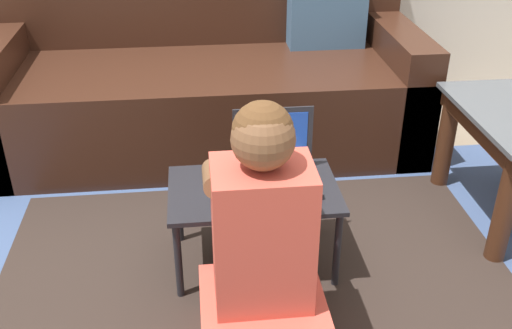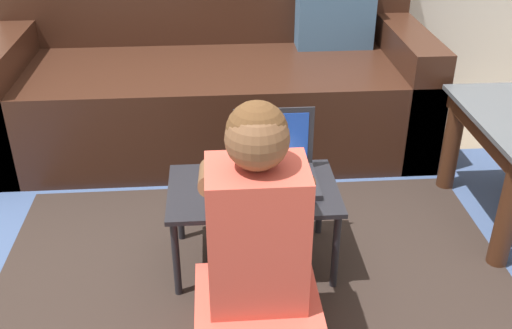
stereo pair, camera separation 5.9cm
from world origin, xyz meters
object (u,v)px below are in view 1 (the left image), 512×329
Objects in this scene: laptop_desk at (254,197)px; laptop at (276,170)px; couch at (207,79)px; person_seated at (262,253)px; computer_mouse at (221,186)px.

laptop reaches higher than laptop_desk.
couch is at bearing 96.55° from laptop_desk.
person_seated reaches higher than laptop_desk.
laptop is 0.19m from computer_mouse.
computer_mouse is at bearing -89.41° from couch.
laptop is at bearing -78.65° from couch.
laptop_desk is (0.12, -1.01, -0.03)m from couch.
person_seated reaches higher than laptop.
couch is 0.99m from laptop.
couch is 1.01m from computer_mouse.
laptop is 0.35× the size of person_seated.
couch reaches higher than person_seated.
couch is 19.38× the size of computer_mouse.
person_seated is at bearing -103.01° from laptop.
laptop is at bearing 14.89° from computer_mouse.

